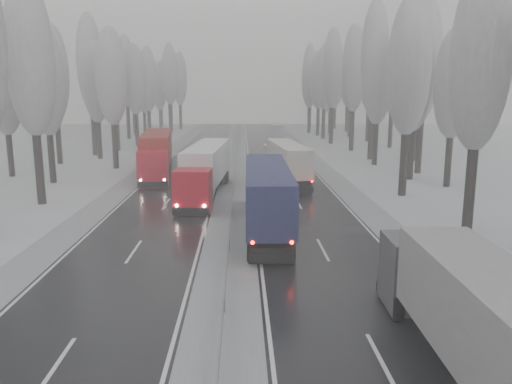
{
  "coord_description": "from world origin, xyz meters",
  "views": [
    {
      "loc": [
        0.73,
        -14.57,
        8.59
      ],
      "look_at": [
        1.68,
        17.72,
        2.2
      ],
      "focal_mm": 35.0,
      "sensor_mm": 36.0,
      "label": 1
    }
  ],
  "objects_px": {
    "truck_blue_box": "(266,191)",
    "truck_red_white": "(206,167)",
    "truck_grey_tarp": "(496,335)",
    "truck_red_red": "(157,151)",
    "box_truck_distant": "(277,132)",
    "truck_cream_box": "(285,159)"
  },
  "relations": [
    {
      "from": "box_truck_distant",
      "to": "truck_red_white",
      "type": "relative_size",
      "value": 0.49
    },
    {
      "from": "truck_grey_tarp",
      "to": "box_truck_distant",
      "type": "xyz_separation_m",
      "value": [
        -0.1,
        81.73,
        -0.72
      ]
    },
    {
      "from": "box_truck_distant",
      "to": "truck_cream_box",
      "type": "bearing_deg",
      "value": -90.57
    },
    {
      "from": "box_truck_distant",
      "to": "truck_grey_tarp",
      "type": "bearing_deg",
      "value": -87.56
    },
    {
      "from": "truck_blue_box",
      "to": "box_truck_distant",
      "type": "height_order",
      "value": "truck_blue_box"
    },
    {
      "from": "truck_blue_box",
      "to": "truck_cream_box",
      "type": "bearing_deg",
      "value": 81.84
    },
    {
      "from": "truck_grey_tarp",
      "to": "truck_cream_box",
      "type": "xyz_separation_m",
      "value": [
        -2.4,
        37.02,
        -0.03
      ]
    },
    {
      "from": "truck_grey_tarp",
      "to": "box_truck_distant",
      "type": "bearing_deg",
      "value": 91.59
    },
    {
      "from": "truck_blue_box",
      "to": "truck_red_white",
      "type": "xyz_separation_m",
      "value": [
        -4.61,
        10.89,
        0.02
      ]
    },
    {
      "from": "box_truck_distant",
      "to": "truck_red_white",
      "type": "xyz_separation_m",
      "value": [
        -9.7,
        -51.65,
        0.92
      ]
    },
    {
      "from": "truck_cream_box",
      "to": "truck_red_white",
      "type": "distance_m",
      "value": 10.15
    },
    {
      "from": "truck_cream_box",
      "to": "truck_red_white",
      "type": "xyz_separation_m",
      "value": [
        -7.41,
        -6.93,
        0.23
      ]
    },
    {
      "from": "truck_red_white",
      "to": "truck_grey_tarp",
      "type": "bearing_deg",
      "value": -67.92
    },
    {
      "from": "truck_grey_tarp",
      "to": "truck_red_red",
      "type": "height_order",
      "value": "truck_red_red"
    },
    {
      "from": "truck_grey_tarp",
      "to": "truck_red_red",
      "type": "xyz_separation_m",
      "value": [
        -15.72,
        40.5,
        0.36
      ]
    },
    {
      "from": "truck_grey_tarp",
      "to": "truck_cream_box",
      "type": "relative_size",
      "value": 1.01
    },
    {
      "from": "box_truck_distant",
      "to": "truck_red_white",
      "type": "height_order",
      "value": "truck_red_white"
    },
    {
      "from": "truck_grey_tarp",
      "to": "truck_red_red",
      "type": "relative_size",
      "value": 0.86
    },
    {
      "from": "box_truck_distant",
      "to": "truck_red_red",
      "type": "distance_m",
      "value": 44.11
    },
    {
      "from": "truck_grey_tarp",
      "to": "truck_red_red",
      "type": "distance_m",
      "value": 43.44
    },
    {
      "from": "truck_blue_box",
      "to": "truck_red_white",
      "type": "relative_size",
      "value": 0.99
    },
    {
      "from": "truck_red_red",
      "to": "truck_cream_box",
      "type": "bearing_deg",
      "value": -21.05
    }
  ]
}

